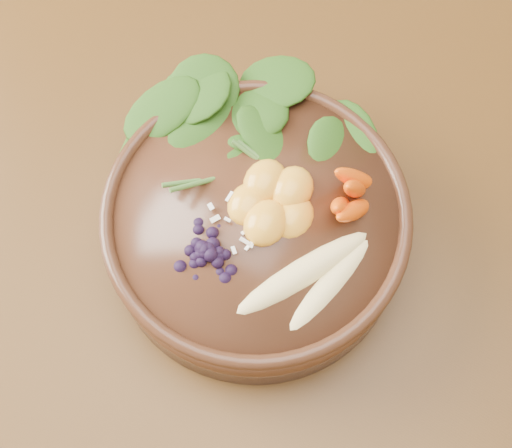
# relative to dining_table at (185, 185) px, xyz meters

# --- Properties ---
(ground) EXTENTS (4.00, 4.00, 0.00)m
(ground) POSITION_rel_dining_table_xyz_m (0.00, 0.00, -0.66)
(ground) COLOR #381E0F
(ground) RESTS_ON ground
(dining_table) EXTENTS (1.60, 0.90, 0.75)m
(dining_table) POSITION_rel_dining_table_xyz_m (0.00, 0.00, 0.00)
(dining_table) COLOR #331C0C
(dining_table) RESTS_ON ground
(stoneware_bowl) EXTENTS (0.33, 0.33, 0.07)m
(stoneware_bowl) POSITION_rel_dining_table_xyz_m (0.11, -0.05, 0.13)
(stoneware_bowl) COLOR #402416
(stoneware_bowl) RESTS_ON dining_table
(kale_heap) EXTENTS (0.21, 0.20, 0.04)m
(kale_heap) POSITION_rel_dining_table_xyz_m (0.10, 0.01, 0.18)
(kale_heap) COLOR #264F13
(kale_heap) RESTS_ON stoneware_bowl
(carrot_cluster) EXTENTS (0.07, 0.07, 0.07)m
(carrot_cluster) POSITION_rel_dining_table_xyz_m (0.18, -0.01, 0.19)
(carrot_cluster) COLOR #F74F07
(carrot_cluster) RESTS_ON stoneware_bowl
(banana_halves) EXTENTS (0.09, 0.13, 0.02)m
(banana_halves) POSITION_rel_dining_table_xyz_m (0.18, -0.08, 0.17)
(banana_halves) COLOR #E0CC84
(banana_halves) RESTS_ON stoneware_bowl
(mandarin_cluster) EXTENTS (0.10, 0.10, 0.03)m
(mandarin_cluster) POSITION_rel_dining_table_xyz_m (0.12, -0.04, 0.17)
(mandarin_cluster) COLOR orange
(mandarin_cluster) RESTS_ON stoneware_bowl
(blueberry_pile) EXTENTS (0.14, 0.13, 0.03)m
(blueberry_pile) POSITION_rel_dining_table_xyz_m (0.10, -0.10, 0.18)
(blueberry_pile) COLOR black
(blueberry_pile) RESTS_ON stoneware_bowl
(coconut_flakes) EXTENTS (0.10, 0.09, 0.01)m
(coconut_flakes) POSITION_rel_dining_table_xyz_m (0.11, -0.07, 0.16)
(coconut_flakes) COLOR white
(coconut_flakes) RESTS_ON stoneware_bowl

